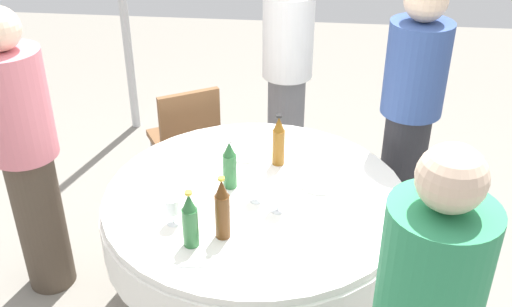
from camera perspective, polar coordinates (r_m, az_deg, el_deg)
The scene contains 18 objects.
ground_plane at distance 3.50m, azimuth 0.00°, elevation -13.84°, with size 10.00×10.00×0.00m, color gray.
dining_table at distance 3.11m, azimuth 0.00°, elevation -5.96°, with size 1.55×1.55×0.74m.
bottle_green_left at distance 3.02m, azimuth -2.50°, elevation -1.12°, with size 0.07×0.07×0.27m.
bottle_brown_west at distance 2.67m, azimuth -3.19°, elevation -5.30°, with size 0.07×0.07×0.31m.
bottle_amber_near at distance 3.20m, azimuth 2.14°, elevation 1.14°, with size 0.07×0.07×0.29m.
bottle_green_south at distance 2.64m, azimuth -6.23°, elevation -6.30°, with size 0.07×0.07×0.28m.
wine_glass_south at distance 2.92m, azimuth 0.02°, elevation -3.01°, with size 0.07×0.07×0.13m.
wine_glass_rear at distance 2.85m, azimuth 2.05°, elevation -3.86°, with size 0.07×0.07×0.14m.
wine_glass_outer at distance 2.79m, azimuth -7.89°, elevation -5.02°, with size 0.07×0.07×0.14m.
plate_east at distance 3.10m, azimuth 5.95°, elevation -2.81°, with size 0.20×0.20×0.02m.
plate_front at distance 3.37m, azimuth -0.94°, elevation 0.26°, with size 0.25×0.25×0.02m.
fork_west at distance 2.61m, azimuth -6.79°, elevation -10.49°, with size 0.18×0.02×0.01m, color silver.
knife_near at distance 2.92m, azimuth 9.02°, elevation -5.62°, with size 0.18×0.02×0.01m, color silver.
fork_south at distance 3.07m, azimuth -5.98°, elevation -3.41°, with size 0.18×0.02×0.01m, color silver.
person_west at distance 3.34m, azimuth -20.86°, elevation -0.05°, with size 0.34×0.34×1.63m.
person_near at distance 4.16m, azimuth 2.95°, elevation 7.56°, with size 0.34×0.34×1.58m.
person_south at distance 3.54m, azimuth 14.24°, elevation 3.29°, with size 0.34×0.34×1.67m.
chair_outer at distance 4.03m, azimuth -6.60°, elevation 1.70°, with size 0.55×0.55×0.87m.
Camera 1 is at (-2.49, -0.26, 2.44)m, focal length 42.46 mm.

